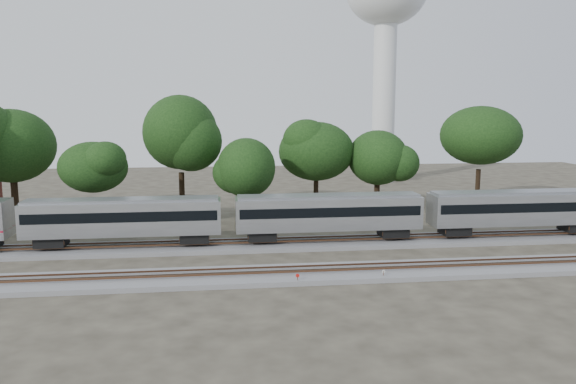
{
  "coord_description": "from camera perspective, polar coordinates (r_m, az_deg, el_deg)",
  "views": [
    {
      "loc": [
        -3.17,
        -47.27,
        13.7
      ],
      "look_at": [
        3.26,
        5.0,
        5.54
      ],
      "focal_mm": 35.0,
      "sensor_mm": 36.0,
      "label": 1
    }
  ],
  "objects": [
    {
      "name": "tree_2",
      "position": [
        63.53,
        -19.18,
        2.37
      ],
      "size": [
        7.26,
        7.26,
        10.24
      ],
      "color": "black",
      "rests_on": "ground"
    },
    {
      "name": "tree_3",
      "position": [
        68.6,
        -10.89,
        5.98
      ],
      "size": [
        10.68,
        10.68,
        15.06
      ],
      "color": "black",
      "rests_on": "ground"
    },
    {
      "name": "tree_1",
      "position": [
        73.56,
        -26.31,
        4.22
      ],
      "size": [
        9.14,
        9.14,
        12.89
      ],
      "color": "black",
      "rests_on": "ground"
    },
    {
      "name": "tree_5",
      "position": [
        69.88,
        2.89,
        4.14
      ],
      "size": [
        8.18,
        8.18,
        11.53
      ],
      "color": "black",
      "rests_on": "ground"
    },
    {
      "name": "track_near",
      "position": [
        45.44,
        -2.73,
        -8.48
      ],
      "size": [
        160.0,
        5.0,
        0.73
      ],
      "color": "slate",
      "rests_on": "ground"
    },
    {
      "name": "track_far",
      "position": [
        55.05,
        -3.51,
        -5.4
      ],
      "size": [
        160.0,
        5.0,
        0.73
      ],
      "color": "slate",
      "rests_on": "ground"
    },
    {
      "name": "ground",
      "position": [
        49.32,
        -3.08,
        -7.33
      ],
      "size": [
        160.0,
        160.0,
        0.0
      ],
      "primitive_type": "plane",
      "color": "#383328",
      "rests_on": "ground"
    },
    {
      "name": "tree_4",
      "position": [
        63.26,
        -4.26,
        2.46
      ],
      "size": [
        6.87,
        6.87,
        9.69
      ],
      "color": "black",
      "rests_on": "ground"
    },
    {
      "name": "switch_stand_white",
      "position": [
        45.33,
        9.67,
        -8.18
      ],
      "size": [
        0.28,
        0.07,
        0.87
      ],
      "rotation": [
        0.0,
        0.0,
        0.15
      ],
      "color": "#512D19",
      "rests_on": "ground"
    },
    {
      "name": "water_tower",
      "position": [
        103.17,
        9.93,
        17.22
      ],
      "size": [
        14.15,
        14.15,
        39.18
      ],
      "color": "silver",
      "rests_on": "ground"
    },
    {
      "name": "switch_lever",
      "position": [
        44.64,
        5.37,
        -8.9
      ],
      "size": [
        0.57,
        0.46,
        0.3
      ],
      "primitive_type": "cube",
      "rotation": [
        0.0,
        0.0,
        -0.37
      ],
      "color": "#512D19",
      "rests_on": "ground"
    },
    {
      "name": "tree_6",
      "position": [
        70.67,
        9.1,
        3.46
      ],
      "size": [
        7.39,
        7.39,
        10.42
      ],
      "color": "black",
      "rests_on": "ground"
    },
    {
      "name": "train",
      "position": [
        55.32,
        4.29,
        -2.03
      ],
      "size": [
        94.67,
        3.27,
        4.82
      ],
      "color": "silver",
      "rests_on": "ground"
    },
    {
      "name": "tree_7",
      "position": [
        78.58,
        18.95,
        5.45
      ],
      "size": [
        9.93,
        9.93,
        13.99
      ],
      "color": "black",
      "rests_on": "ground"
    },
    {
      "name": "switch_stand_red",
      "position": [
        43.55,
        0.98,
        -8.72
      ],
      "size": [
        0.29,
        0.1,
        0.92
      ],
      "rotation": [
        0.0,
        0.0,
        -0.25
      ],
      "color": "#512D19",
      "rests_on": "ground"
    }
  ]
}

